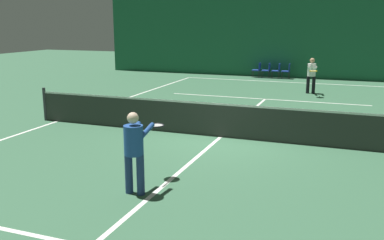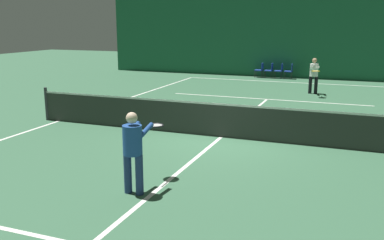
{
  "view_description": "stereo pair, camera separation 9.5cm",
  "coord_description": "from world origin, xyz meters",
  "px_view_note": "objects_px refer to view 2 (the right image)",
  "views": [
    {
      "loc": [
        3.29,
        -11.06,
        3.13
      ],
      "look_at": [
        -0.13,
        -1.93,
        0.89
      ],
      "focal_mm": 40.0,
      "sensor_mm": 36.0,
      "label": 1
    },
    {
      "loc": [
        3.37,
        -11.03,
        3.13
      ],
      "look_at": [
        -0.13,
        -1.93,
        0.89
      ],
      "focal_mm": 40.0,
      "sensor_mm": 36.0,
      "label": 2
    }
  ],
  "objects_px": {
    "courtside_chair_1": "(270,69)",
    "courtside_chair_3": "(290,70)",
    "tennis_net": "(222,119)",
    "courtside_chair_0": "(260,69)",
    "player_near": "(134,146)",
    "player_far": "(314,73)",
    "courtside_chair_2": "(280,70)"
  },
  "relations": [
    {
      "from": "tennis_net",
      "to": "player_far",
      "type": "distance_m",
      "value": 8.7
    },
    {
      "from": "player_far",
      "to": "courtside_chair_3",
      "type": "height_order",
      "value": "player_far"
    },
    {
      "from": "player_near",
      "to": "courtside_chair_1",
      "type": "xyz_separation_m",
      "value": [
        -0.93,
        17.73,
        -0.42
      ]
    },
    {
      "from": "tennis_net",
      "to": "courtside_chair_3",
      "type": "xyz_separation_m",
      "value": [
        -0.13,
        13.35,
        -0.03
      ]
    },
    {
      "from": "courtside_chair_3",
      "to": "courtside_chair_2",
      "type": "bearing_deg",
      "value": -90.0
    },
    {
      "from": "player_far",
      "to": "courtside_chair_1",
      "type": "height_order",
      "value": "player_far"
    },
    {
      "from": "tennis_net",
      "to": "player_near",
      "type": "relative_size",
      "value": 7.72
    },
    {
      "from": "player_near",
      "to": "player_far",
      "type": "relative_size",
      "value": 0.99
    },
    {
      "from": "player_near",
      "to": "courtside_chair_2",
      "type": "xyz_separation_m",
      "value": [
        -0.36,
        17.73,
        -0.42
      ]
    },
    {
      "from": "courtside_chair_1",
      "to": "courtside_chair_3",
      "type": "relative_size",
      "value": 1.0
    },
    {
      "from": "courtside_chair_0",
      "to": "courtside_chair_1",
      "type": "xyz_separation_m",
      "value": [
        0.56,
        0.0,
        0.0
      ]
    },
    {
      "from": "player_near",
      "to": "courtside_chair_1",
      "type": "distance_m",
      "value": 17.76
    },
    {
      "from": "player_near",
      "to": "courtside_chair_0",
      "type": "bearing_deg",
      "value": 5.05
    },
    {
      "from": "player_near",
      "to": "player_far",
      "type": "bearing_deg",
      "value": -8.33
    },
    {
      "from": "courtside_chair_0",
      "to": "courtside_chair_3",
      "type": "xyz_separation_m",
      "value": [
        1.68,
        0.0,
        0.0
      ]
    },
    {
      "from": "courtside_chair_1",
      "to": "courtside_chair_3",
      "type": "xyz_separation_m",
      "value": [
        1.12,
        0.0,
        0.0
      ]
    },
    {
      "from": "courtside_chair_0",
      "to": "courtside_chair_1",
      "type": "bearing_deg",
      "value": 90.0
    },
    {
      "from": "player_far",
      "to": "courtside_chair_1",
      "type": "relative_size",
      "value": 1.88
    },
    {
      "from": "tennis_net",
      "to": "courtside_chair_0",
      "type": "relative_size",
      "value": 14.29
    },
    {
      "from": "courtside_chair_3",
      "to": "player_far",
      "type": "bearing_deg",
      "value": 20.03
    },
    {
      "from": "player_far",
      "to": "courtside_chair_3",
      "type": "relative_size",
      "value": 1.88
    },
    {
      "from": "courtside_chair_0",
      "to": "courtside_chair_1",
      "type": "distance_m",
      "value": 0.56
    },
    {
      "from": "player_far",
      "to": "courtside_chair_0",
      "type": "bearing_deg",
      "value": -153.52
    },
    {
      "from": "courtside_chair_0",
      "to": "courtside_chair_2",
      "type": "bearing_deg",
      "value": 90.0
    },
    {
      "from": "courtside_chair_1",
      "to": "courtside_chair_3",
      "type": "height_order",
      "value": "same"
    },
    {
      "from": "tennis_net",
      "to": "courtside_chair_3",
      "type": "bearing_deg",
      "value": 90.57
    },
    {
      "from": "tennis_net",
      "to": "player_near",
      "type": "xyz_separation_m",
      "value": [
        -0.33,
        -4.39,
        0.4
      ]
    },
    {
      "from": "player_far",
      "to": "courtside_chair_2",
      "type": "height_order",
      "value": "player_far"
    },
    {
      "from": "player_near",
      "to": "courtside_chair_3",
      "type": "xyz_separation_m",
      "value": [
        0.2,
        17.73,
        -0.42
      ]
    },
    {
      "from": "player_near",
      "to": "courtside_chair_2",
      "type": "distance_m",
      "value": 17.74
    },
    {
      "from": "player_near",
      "to": "player_far",
      "type": "height_order",
      "value": "player_far"
    },
    {
      "from": "tennis_net",
      "to": "courtside_chair_2",
      "type": "xyz_separation_m",
      "value": [
        -0.69,
        13.35,
        -0.03
      ]
    }
  ]
}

